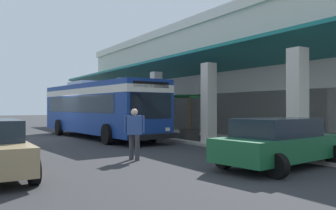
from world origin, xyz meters
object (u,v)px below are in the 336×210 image
transit_bus (99,106)px  parked_sedan_green (279,142)px  pedestrian (134,131)px  potted_palm (189,126)px

transit_bus → parked_sedan_green: transit_bus is taller
transit_bus → pedestrian: transit_bus is taller
parked_sedan_green → pedestrian: size_ratio=2.63×
pedestrian → parked_sedan_green: bearing=39.8°
transit_bus → parked_sedan_green: (12.40, 0.99, -1.10)m
parked_sedan_green → pedestrian: pedestrian is taller
pedestrian → potted_palm: potted_palm is taller
transit_bus → pedestrian: 9.06m
parked_sedan_green → potted_palm: potted_palm is taller
transit_bus → pedestrian: (8.79, -2.01, -0.87)m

